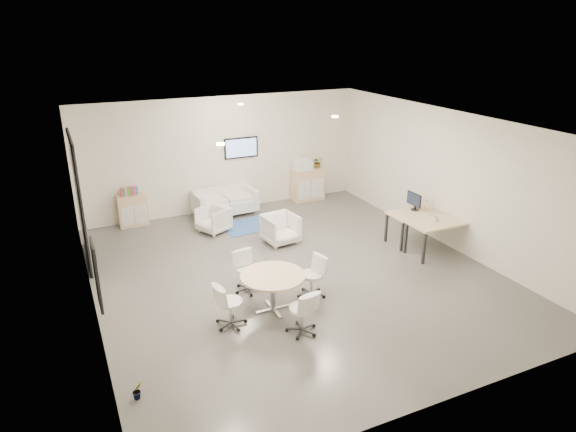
% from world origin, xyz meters
% --- Properties ---
extents(room_shell, '(9.60, 10.60, 4.80)m').
position_xyz_m(room_shell, '(0.00, 0.00, 1.60)').
color(room_shell, '#504E49').
rests_on(room_shell, ground).
extents(glass_door, '(0.09, 1.90, 2.85)m').
position_xyz_m(glass_door, '(-3.95, 2.51, 1.50)').
color(glass_door, black).
rests_on(glass_door, room_shell).
extents(artwork, '(0.05, 0.54, 1.04)m').
position_xyz_m(artwork, '(-3.97, -1.60, 1.55)').
color(artwork, black).
rests_on(artwork, room_shell).
extents(wall_tv, '(0.98, 0.06, 0.58)m').
position_xyz_m(wall_tv, '(0.50, 4.46, 1.75)').
color(wall_tv, black).
rests_on(wall_tv, room_shell).
extents(ceiling_spots, '(3.14, 4.14, 0.03)m').
position_xyz_m(ceiling_spots, '(-0.20, 0.83, 3.18)').
color(ceiling_spots, '#FFEAC6').
rests_on(ceiling_spots, room_shell).
extents(sideboard_left, '(0.74, 0.39, 0.84)m').
position_xyz_m(sideboard_left, '(-2.63, 4.28, 0.42)').
color(sideboard_left, '#D9B883').
rests_on(sideboard_left, room_shell).
extents(sideboard_right, '(0.97, 0.47, 0.97)m').
position_xyz_m(sideboard_right, '(2.50, 4.24, 0.48)').
color(sideboard_right, '#D9B883').
rests_on(sideboard_right, room_shell).
extents(books, '(0.44, 0.14, 0.22)m').
position_xyz_m(books, '(-2.66, 4.28, 0.95)').
color(books, red).
rests_on(books, sideboard_left).
extents(printer, '(0.49, 0.41, 0.35)m').
position_xyz_m(printer, '(2.33, 4.24, 1.13)').
color(printer, white).
rests_on(printer, sideboard_right).
extents(loveseat, '(1.74, 0.96, 0.63)m').
position_xyz_m(loveseat, '(-0.18, 4.07, 0.34)').
color(loveseat, silver).
rests_on(loveseat, room_shell).
extents(blue_rug, '(1.74, 1.24, 0.01)m').
position_xyz_m(blue_rug, '(0.23, 2.98, 0.01)').
color(blue_rug, '#2A4A82').
rests_on(blue_rug, room_shell).
extents(armchair_left, '(0.88, 0.91, 0.71)m').
position_xyz_m(armchair_left, '(-0.84, 2.98, 0.36)').
color(armchair_left, silver).
rests_on(armchair_left, room_shell).
extents(armchair_right, '(0.84, 0.80, 0.78)m').
position_xyz_m(armchair_right, '(0.42, 1.60, 0.39)').
color(armchair_right, silver).
rests_on(armchair_right, room_shell).
extents(desk_rear, '(1.48, 0.74, 0.77)m').
position_xyz_m(desk_rear, '(3.47, 0.27, 0.69)').
color(desk_rear, '#D9B883').
rests_on(desk_rear, room_shell).
extents(desk_front, '(1.51, 0.76, 0.79)m').
position_xyz_m(desk_front, '(3.51, -0.49, 0.71)').
color(desk_front, '#D9B883').
rests_on(desk_front, room_shell).
extents(monitor, '(0.20, 0.50, 0.44)m').
position_xyz_m(monitor, '(3.43, 0.42, 1.00)').
color(monitor, black).
rests_on(monitor, desk_rear).
extents(round_table, '(1.20, 1.20, 0.73)m').
position_xyz_m(round_table, '(-0.99, -1.21, 0.64)').
color(round_table, '#D9B883').
rests_on(round_table, room_shell).
extents(meeting_chairs, '(2.44, 2.44, 0.82)m').
position_xyz_m(meeting_chairs, '(-0.99, -1.21, 0.41)').
color(meeting_chairs, white).
rests_on(meeting_chairs, room_shell).
extents(plant_cabinet, '(0.32, 0.35, 0.26)m').
position_xyz_m(plant_cabinet, '(2.83, 4.23, 1.10)').
color(plant_cabinet, '#3F7F3F').
rests_on(plant_cabinet, sideboard_right).
extents(plant_floor, '(0.23, 0.31, 0.12)m').
position_xyz_m(plant_floor, '(-3.70, -2.61, 0.06)').
color(plant_floor, '#3F7F3F').
rests_on(plant_floor, room_shell).
extents(cup, '(0.12, 0.10, 0.12)m').
position_xyz_m(cup, '(3.39, -0.43, 0.85)').
color(cup, white).
rests_on(cup, desk_front).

